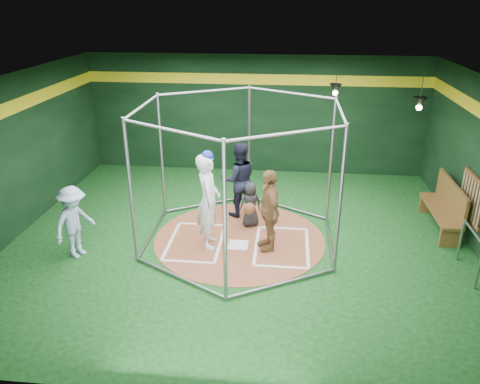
# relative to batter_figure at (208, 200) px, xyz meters

# --- Properties ---
(room_shell) EXTENTS (10.10, 9.10, 3.53)m
(room_shell) POSITION_rel_batter_figure_xyz_m (0.62, 0.35, 0.68)
(room_shell) COLOR #0D3A11
(room_shell) RESTS_ON ground
(clay_disc) EXTENTS (3.80, 3.80, 0.01)m
(clay_disc) POSITION_rel_batter_figure_xyz_m (0.62, 0.34, -1.07)
(clay_disc) COLOR #955336
(clay_disc) RESTS_ON ground
(home_plate) EXTENTS (0.43, 0.43, 0.01)m
(home_plate) POSITION_rel_batter_figure_xyz_m (0.62, 0.04, -1.06)
(home_plate) COLOR white
(home_plate) RESTS_ON clay_disc
(batter_box_left) EXTENTS (1.17, 1.77, 0.01)m
(batter_box_left) POSITION_rel_batter_figure_xyz_m (-0.33, 0.09, -1.06)
(batter_box_left) COLOR white
(batter_box_left) RESTS_ON clay_disc
(batter_box_right) EXTENTS (1.17, 1.77, 0.01)m
(batter_box_right) POSITION_rel_batter_figure_xyz_m (1.57, 0.09, -1.06)
(batter_box_right) COLOR white
(batter_box_right) RESTS_ON clay_disc
(batting_cage) EXTENTS (4.05, 4.67, 3.00)m
(batting_cage) POSITION_rel_batter_figure_xyz_m (0.62, 0.34, 0.43)
(batting_cage) COLOR gray
(batting_cage) RESTS_ON ground
(bat_rack) EXTENTS (0.07, 1.25, 0.98)m
(bat_rack) POSITION_rel_batter_figure_xyz_m (5.55, 0.74, -0.02)
(bat_rack) COLOR brown
(bat_rack) RESTS_ON room_shell
(pendant_lamp_near) EXTENTS (0.34, 0.34, 0.90)m
(pendant_lamp_near) POSITION_rel_batter_figure_xyz_m (2.82, 3.94, 1.67)
(pendant_lamp_near) COLOR black
(pendant_lamp_near) RESTS_ON room_shell
(pendant_lamp_far) EXTENTS (0.34, 0.34, 0.90)m
(pendant_lamp_far) POSITION_rel_batter_figure_xyz_m (4.62, 2.34, 1.67)
(pendant_lamp_far) COLOR black
(pendant_lamp_far) RESTS_ON room_shell
(batter_figure) EXTENTS (0.62, 0.83, 2.15)m
(batter_figure) POSITION_rel_batter_figure_xyz_m (0.00, 0.00, 0.00)
(batter_figure) COLOR white
(batter_figure) RESTS_ON clay_disc
(visitor_leopard) EXTENTS (0.72, 1.13, 1.78)m
(visitor_leopard) POSITION_rel_batter_figure_xyz_m (1.27, 0.01, -0.17)
(visitor_leopard) COLOR #B0814B
(visitor_leopard) RESTS_ON clay_disc
(catcher_figure) EXTENTS (0.62, 0.65, 1.08)m
(catcher_figure) POSITION_rel_batter_figure_xyz_m (0.80, 1.01, -0.52)
(catcher_figure) COLOR black
(catcher_figure) RESTS_ON clay_disc
(umpire) EXTENTS (1.07, 0.94, 1.84)m
(umpire) POSITION_rel_batter_figure_xyz_m (0.47, 1.59, -0.14)
(umpire) COLOR black
(umpire) RESTS_ON clay_disc
(bystander_blue) EXTENTS (0.91, 1.14, 1.54)m
(bystander_blue) POSITION_rel_batter_figure_xyz_m (-2.66, -0.71, -0.30)
(bystander_blue) COLOR #A6BFDC
(bystander_blue) RESTS_ON ground
(dugout_bench) EXTENTS (0.46, 1.98, 1.15)m
(dugout_bench) POSITION_rel_batter_figure_xyz_m (5.26, 1.35, -0.48)
(dugout_bench) COLOR brown
(dugout_bench) RESTS_ON ground
(steel_railing) EXTENTS (0.05, 1.08, 0.93)m
(steel_railing) POSITION_rel_batter_figure_xyz_m (5.17, -0.59, -0.45)
(steel_railing) COLOR gray
(steel_railing) RESTS_ON ground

